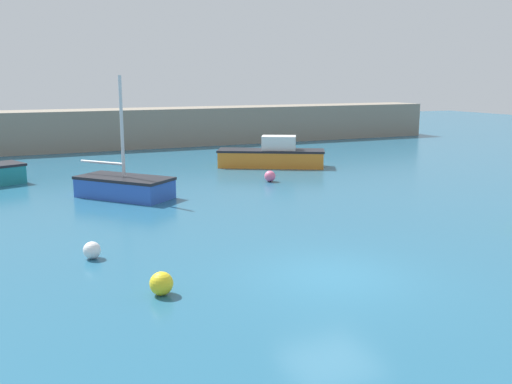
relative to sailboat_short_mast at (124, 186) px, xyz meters
name	(u,v)px	position (x,y,z in m)	size (l,w,h in m)	color
ground_plane	(332,280)	(2.81, -12.32, -0.60)	(120.00, 120.00, 0.20)	#235B7A
harbor_breakwater	(109,129)	(2.81, 18.56, 0.93)	(54.83, 3.73, 2.85)	gray
sailboat_short_mast	(124,186)	(0.00, 0.00, 0.00)	(4.09, 4.40, 5.21)	#2D56B7
motorboat_with_cabin	(272,156)	(9.70, 5.23, 0.16)	(6.25, 4.54, 1.82)	orange
mooring_buoy_white	(92,250)	(-2.65, -8.22, -0.24)	(0.50, 0.50, 0.50)	white
mooring_buoy_pink	(270,176)	(7.42, 0.86, -0.22)	(0.56, 0.56, 0.56)	#EA668C
mooring_buoy_yellow	(161,283)	(-1.59, -11.77, -0.21)	(0.57, 0.57, 0.57)	yellow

